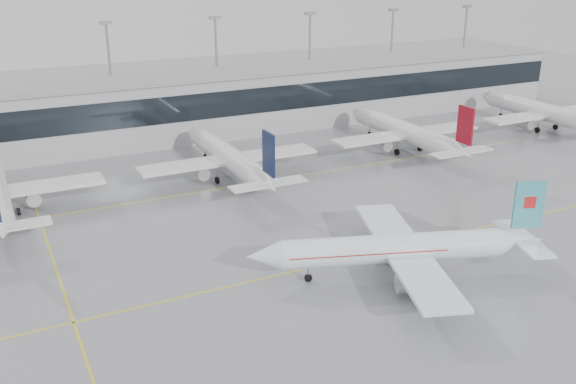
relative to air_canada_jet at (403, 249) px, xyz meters
name	(u,v)px	position (x,y,z in m)	size (l,w,h in m)	color
ground	(332,262)	(-5.54, 6.34, -3.40)	(320.00, 320.00, 0.00)	gray
taxi_line_main	(332,262)	(-5.54, 6.34, -3.39)	(120.00, 0.25, 0.01)	yellow
taxi_line_north	(238,186)	(-5.54, 36.34, -3.39)	(120.00, 0.25, 0.01)	yellow
taxi_line_cross	(54,262)	(-35.54, 21.34, -3.39)	(0.25, 60.00, 0.01)	yellow
terminal	(176,108)	(-5.54, 68.34, 2.60)	(180.00, 15.00, 12.00)	#A3A3A7
terminal_glass	(188,108)	(-5.54, 60.79, 4.10)	(180.00, 0.20, 5.00)	black
terminal_roof	(174,76)	(-5.54, 68.34, 8.80)	(182.00, 16.00, 0.40)	gray
light_masts	(165,66)	(-5.54, 74.34, 9.95)	(156.40, 1.00, 22.60)	gray
air_canada_jet	(403,249)	(0.00, 0.00, 0.00)	(34.03, 27.45, 10.78)	white
parked_jet_c	(229,157)	(-5.54, 40.03, 0.31)	(29.64, 36.96, 11.72)	silver
parked_jet_d	(406,132)	(29.46, 40.03, 0.31)	(29.64, 36.96, 11.72)	silver
parked_jet_e	(544,112)	(64.46, 40.03, 0.31)	(29.64, 36.96, 11.72)	silver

